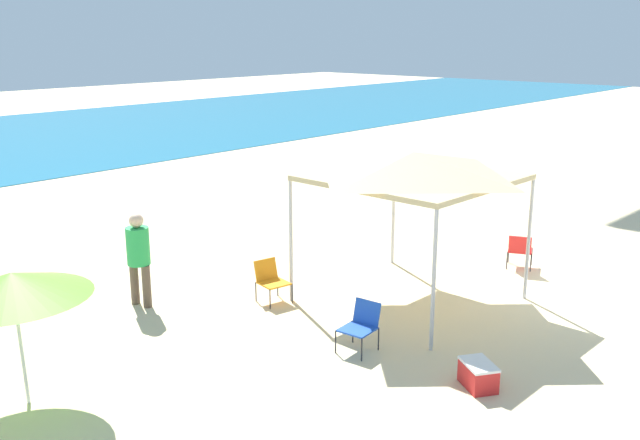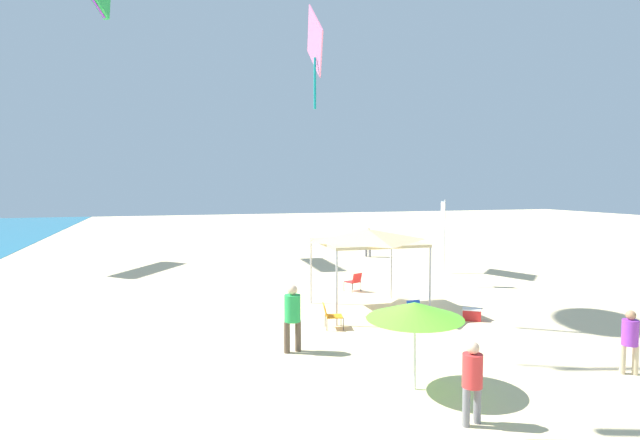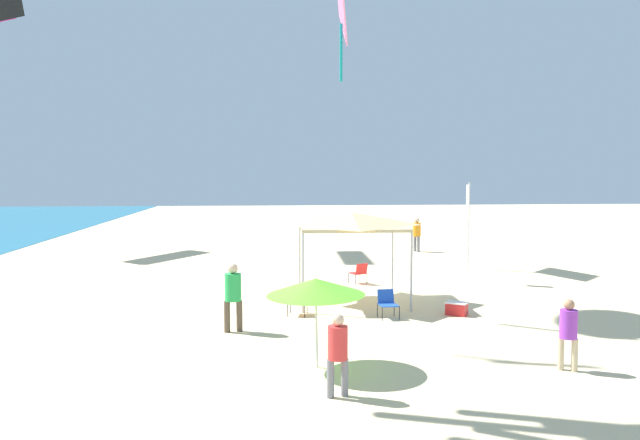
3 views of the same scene
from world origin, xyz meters
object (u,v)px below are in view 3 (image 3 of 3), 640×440
at_px(cooler_box, 457,308).
at_px(folding_chair_near_cooler, 294,300).
at_px(folding_chair_facing_ocean, 359,272).
at_px(person_beachcomber, 568,329).
at_px(beach_umbrella, 316,287).
at_px(canopy_tent, 352,221).
at_px(person_watching_sky, 338,348).
at_px(folding_chair_right_of_tent, 387,302).
at_px(banner_flag, 468,223).
at_px(person_near_umbrella, 233,292).
at_px(person_kite_handler, 417,232).
at_px(kite_diamond_pink, 341,10).

bearing_deg(cooler_box, folding_chair_near_cooler, 84.83).
distance_m(folding_chair_facing_ocean, person_beachcomber, 11.44).
relative_size(beach_umbrella, folding_chair_facing_ocean, 2.66).
distance_m(canopy_tent, person_watching_sky, 9.24).
xyz_separation_m(folding_chair_near_cooler, folding_chair_right_of_tent, (-0.57, -2.76, 0.00)).
distance_m(canopy_tent, folding_chair_right_of_tent, 3.41).
relative_size(folding_chair_near_cooler, folding_chair_right_of_tent, 1.00).
distance_m(beach_umbrella, banner_flag, 12.34).
bearing_deg(person_near_umbrella, beach_umbrella, -68.49).
bearing_deg(person_near_umbrella, folding_chair_near_cooler, 38.67).
bearing_deg(folding_chair_right_of_tent, person_near_umbrella, -169.07).
bearing_deg(canopy_tent, person_kite_handler, -22.67).
relative_size(person_beachcomber, person_near_umbrella, 0.84).
xyz_separation_m(beach_umbrella, banner_flag, (10.27, -6.82, 0.55)).
xyz_separation_m(folding_chair_near_cooler, person_beachcomber, (-5.90, -5.68, 0.45)).
bearing_deg(folding_chair_right_of_tent, person_beachcomber, -66.54).
bearing_deg(person_watching_sky, banner_flag, -129.82).
bearing_deg(cooler_box, kite_diamond_pink, 10.46).
bearing_deg(banner_flag, folding_chair_right_of_tent, 142.59).
relative_size(folding_chair_right_of_tent, banner_flag, 0.21).
relative_size(folding_chair_facing_ocean, person_beachcomber, 0.52).
xyz_separation_m(person_beachcomber, person_watching_sky, (-1.16, 5.17, 0.03)).
bearing_deg(person_beachcomber, folding_chair_right_of_tent, -31.36).
bearing_deg(person_kite_handler, folding_chair_facing_ocean, -46.71).
distance_m(canopy_tent, banner_flag, 5.95).
relative_size(folding_chair_right_of_tent, folding_chair_facing_ocean, 1.00).
bearing_deg(beach_umbrella, person_watching_sky, -171.59).
distance_m(beach_umbrella, person_near_umbrella, 3.94).
xyz_separation_m(folding_chair_near_cooler, folding_chair_facing_ocean, (5.16, -2.80, 0.00)).
xyz_separation_m(person_near_umbrella, person_kite_handler, (16.74, -9.16, -0.00)).
bearing_deg(beach_umbrella, person_beachcomber, -97.08).
relative_size(beach_umbrella, person_kite_handler, 1.17).
bearing_deg(folding_chair_facing_ocean, kite_diamond_pink, -113.07).
bearing_deg(person_beachcomber, folding_chair_near_cooler, -16.18).
relative_size(folding_chair_right_of_tent, kite_diamond_pink, 0.15).
distance_m(person_kite_handler, kite_diamond_pink, 12.38).
xyz_separation_m(beach_umbrella, person_watching_sky, (-1.84, -0.27, -0.86)).
height_order(banner_flag, kite_diamond_pink, kite_diamond_pink).
bearing_deg(canopy_tent, folding_chair_right_of_tent, -163.44).
xyz_separation_m(canopy_tent, person_beachcomber, (-7.79, -3.65, -1.79)).
bearing_deg(banner_flag, person_beachcomber, 172.80).
height_order(folding_chair_near_cooler, cooler_box, folding_chair_near_cooler).
distance_m(beach_umbrella, folding_chair_right_of_tent, 5.45).
height_order(folding_chair_right_of_tent, cooler_box, folding_chair_right_of_tent).
relative_size(beach_umbrella, person_beachcomber, 1.38).
relative_size(person_beachcomber, person_watching_sky, 0.97).
relative_size(person_kite_handler, kite_diamond_pink, 0.35).
relative_size(banner_flag, kite_diamond_pink, 0.73).
distance_m(beach_umbrella, person_beachcomber, 5.55).
height_order(folding_chair_near_cooler, person_beachcomber, person_beachcomber).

